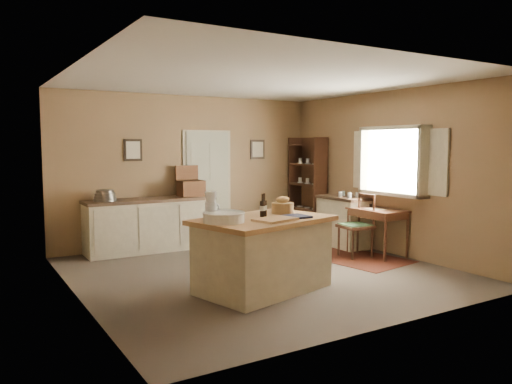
% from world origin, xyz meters
% --- Properties ---
extents(ground, '(5.00, 5.00, 0.00)m').
position_xyz_m(ground, '(0.00, 0.00, 0.00)').
color(ground, brown).
rests_on(ground, ground).
extents(wall_back, '(5.00, 0.10, 2.70)m').
position_xyz_m(wall_back, '(0.00, 2.50, 1.35)').
color(wall_back, '#7F6243').
rests_on(wall_back, ground).
extents(wall_front, '(5.00, 0.10, 2.70)m').
position_xyz_m(wall_front, '(0.00, -2.50, 1.35)').
color(wall_front, '#7F6243').
rests_on(wall_front, ground).
extents(wall_left, '(0.10, 5.00, 2.70)m').
position_xyz_m(wall_left, '(-2.50, 0.00, 1.35)').
color(wall_left, '#7F6243').
rests_on(wall_left, ground).
extents(wall_right, '(0.10, 5.00, 2.70)m').
position_xyz_m(wall_right, '(2.50, 0.00, 1.35)').
color(wall_right, '#7F6243').
rests_on(wall_right, ground).
extents(ceiling, '(5.00, 5.00, 0.00)m').
position_xyz_m(ceiling, '(0.00, 0.00, 2.70)').
color(ceiling, silver).
rests_on(ceiling, wall_back).
extents(door, '(0.97, 0.06, 2.11)m').
position_xyz_m(door, '(0.35, 2.47, 1.05)').
color(door, '#ABAC92').
rests_on(door, ground).
extents(framed_prints, '(2.82, 0.02, 0.38)m').
position_xyz_m(framed_prints, '(0.20, 2.48, 1.72)').
color(framed_prints, black).
rests_on(framed_prints, ground).
extents(window, '(0.25, 1.99, 1.12)m').
position_xyz_m(window, '(2.42, -0.20, 1.55)').
color(window, beige).
rests_on(window, ground).
extents(work_island, '(1.88, 1.46, 1.20)m').
position_xyz_m(work_island, '(-0.46, -0.77, 0.48)').
color(work_island, beige).
rests_on(work_island, ground).
extents(sideboard, '(2.20, 0.62, 1.18)m').
position_xyz_m(sideboard, '(-0.85, 2.20, 0.48)').
color(sideboard, beige).
rests_on(sideboard, ground).
extents(rug, '(1.34, 1.75, 0.01)m').
position_xyz_m(rug, '(1.75, -0.06, 0.00)').
color(rug, '#4E1B0F').
rests_on(rug, ground).
extents(writing_desk, '(0.57, 0.93, 0.82)m').
position_xyz_m(writing_desk, '(2.20, -0.06, 0.67)').
color(writing_desk, '#3A1E12').
rests_on(writing_desk, ground).
extents(desk_chair, '(0.51, 0.51, 1.00)m').
position_xyz_m(desk_chair, '(1.81, 0.03, 0.50)').
color(desk_chair, black).
rests_on(desk_chair, ground).
extents(right_cabinet, '(0.54, 0.96, 0.99)m').
position_xyz_m(right_cabinet, '(2.20, 0.76, 0.46)').
color(right_cabinet, beige).
rests_on(right_cabinet, ground).
extents(shelving_unit, '(0.33, 0.88, 1.96)m').
position_xyz_m(shelving_unit, '(2.35, 1.98, 0.98)').
color(shelving_unit, black).
rests_on(shelving_unit, ground).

